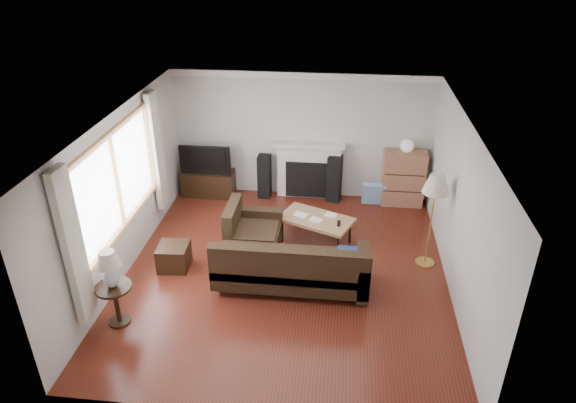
# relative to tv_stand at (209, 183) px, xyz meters

# --- Properties ---
(room) EXTENTS (5.10, 5.60, 2.54)m
(room) POSITION_rel_tv_stand_xyz_m (1.87, -2.49, 0.99)
(room) COLOR #581F13
(room) RESTS_ON ground
(window) EXTENTS (0.12, 2.74, 1.54)m
(window) POSITION_rel_tv_stand_xyz_m (-0.58, -2.69, 1.29)
(window) COLOR olive
(window) RESTS_ON room
(curtain_near) EXTENTS (0.10, 0.35, 2.10)m
(curtain_near) POSITION_rel_tv_stand_xyz_m (-0.53, -4.21, 1.14)
(curtain_near) COLOR beige
(curtain_near) RESTS_ON room
(curtain_far) EXTENTS (0.10, 0.35, 2.10)m
(curtain_far) POSITION_rel_tv_stand_xyz_m (-0.53, -1.17, 1.14)
(curtain_far) COLOR beige
(curtain_far) RESTS_ON room
(fireplace) EXTENTS (1.40, 0.26, 1.15)m
(fireplace) POSITION_rel_tv_stand_xyz_m (2.02, 0.15, 0.32)
(fireplace) COLOR white
(fireplace) RESTS_ON room
(tv_stand) EXTENTS (1.04, 0.47, 0.52)m
(tv_stand) POSITION_rel_tv_stand_xyz_m (0.00, 0.00, 0.00)
(tv_stand) COLOR black
(tv_stand) RESTS_ON ground
(television) EXTENTS (1.02, 0.13, 0.59)m
(television) POSITION_rel_tv_stand_xyz_m (0.00, 0.00, 0.55)
(television) COLOR black
(television) RESTS_ON tv_stand
(speaker_left) EXTENTS (0.25, 0.30, 0.88)m
(speaker_left) POSITION_rel_tv_stand_xyz_m (1.14, 0.06, 0.18)
(speaker_left) COLOR black
(speaker_left) RESTS_ON ground
(speaker_right) EXTENTS (0.31, 0.35, 0.93)m
(speaker_right) POSITION_rel_tv_stand_xyz_m (2.54, 0.06, 0.21)
(speaker_right) COLOR black
(speaker_right) RESTS_ON ground
(bookshelf) EXTENTS (0.80, 0.38, 1.10)m
(bookshelf) POSITION_rel_tv_stand_xyz_m (3.86, 0.04, 0.29)
(bookshelf) COLOR #9B6448
(bookshelf) RESTS_ON ground
(globe_lamp) EXTENTS (0.25, 0.25, 0.25)m
(globe_lamp) POSITION_rel_tv_stand_xyz_m (3.86, 0.04, 0.96)
(globe_lamp) COLOR white
(globe_lamp) RESTS_ON bookshelf
(sectional_sofa) EXTENTS (2.49, 1.82, 0.81)m
(sectional_sofa) POSITION_rel_tv_stand_xyz_m (1.99, -2.83, 0.14)
(sectional_sofa) COLOR black
(sectional_sofa) RESTS_ON ground
(coffee_table) EXTENTS (1.37, 1.08, 0.47)m
(coffee_table) POSITION_rel_tv_stand_xyz_m (2.28, -1.54, -0.02)
(coffee_table) COLOR #9E714B
(coffee_table) RESTS_ON ground
(footstool) EXTENTS (0.50, 0.50, 0.40)m
(footstool) POSITION_rel_tv_stand_xyz_m (0.08, -2.56, -0.06)
(footstool) COLOR black
(footstool) RESTS_ON ground
(floor_lamp) EXTENTS (0.48, 0.48, 1.59)m
(floor_lamp) POSITION_rel_tv_stand_xyz_m (4.09, -2.01, 0.53)
(floor_lamp) COLOR gold
(floor_lamp) RESTS_ON ground
(side_table) EXTENTS (0.49, 0.49, 0.61)m
(side_table) POSITION_rel_tv_stand_xyz_m (-0.28, -3.92, 0.05)
(side_table) COLOR black
(side_table) RESTS_ON ground
(table_lamp) EXTENTS (0.34, 0.34, 0.54)m
(table_lamp) POSITION_rel_tv_stand_xyz_m (-0.28, -3.92, 0.62)
(table_lamp) COLOR silver
(table_lamp) RESTS_ON side_table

